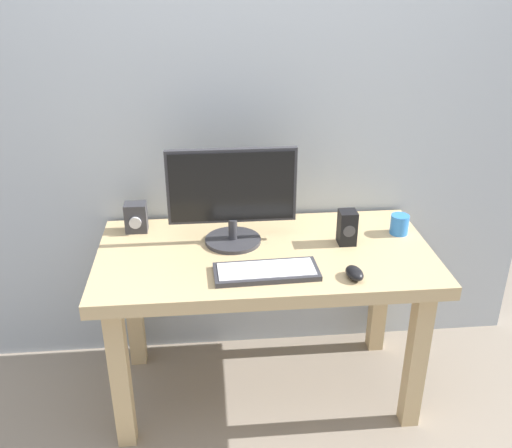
# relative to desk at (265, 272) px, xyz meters

# --- Properties ---
(ground_plane) EXTENTS (6.00, 6.00, 0.00)m
(ground_plane) POSITION_rel_desk_xyz_m (0.00, 0.00, -0.60)
(ground_plane) COLOR gray
(wall_back) EXTENTS (2.55, 0.04, 3.00)m
(wall_back) POSITION_rel_desk_xyz_m (0.00, 0.38, 0.90)
(wall_back) COLOR #B2BCC6
(wall_back) RESTS_ON ground_plane
(desk) EXTENTS (1.33, 0.68, 0.70)m
(desk) POSITION_rel_desk_xyz_m (0.00, 0.00, 0.00)
(desk) COLOR tan
(desk) RESTS_ON ground_plane
(monitor) EXTENTS (0.51, 0.23, 0.40)m
(monitor) POSITION_rel_desk_xyz_m (-0.12, 0.10, 0.30)
(monitor) COLOR #333338
(monitor) RESTS_ON desk
(keyboard_primary) EXTENTS (0.39, 0.17, 0.02)m
(keyboard_primary) POSITION_rel_desk_xyz_m (-0.02, -0.18, 0.11)
(keyboard_primary) COLOR #333338
(keyboard_primary) RESTS_ON desk
(mouse) EXTENTS (0.07, 0.10, 0.04)m
(mouse) POSITION_rel_desk_xyz_m (0.30, -0.24, 0.12)
(mouse) COLOR black
(mouse) RESTS_ON desk
(speaker_right) EXTENTS (0.07, 0.08, 0.14)m
(speaker_right) POSITION_rel_desk_xyz_m (0.34, 0.04, 0.17)
(speaker_right) COLOR black
(speaker_right) RESTS_ON desk
(audio_controller) EXTENTS (0.09, 0.09, 0.13)m
(audio_controller) POSITION_rel_desk_xyz_m (-0.52, 0.23, 0.16)
(audio_controller) COLOR #333338
(audio_controller) RESTS_ON desk
(coffee_mug) EXTENTS (0.08, 0.08, 0.08)m
(coffee_mug) POSITION_rel_desk_xyz_m (0.58, 0.10, 0.14)
(coffee_mug) COLOR #337FD8
(coffee_mug) RESTS_ON desk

